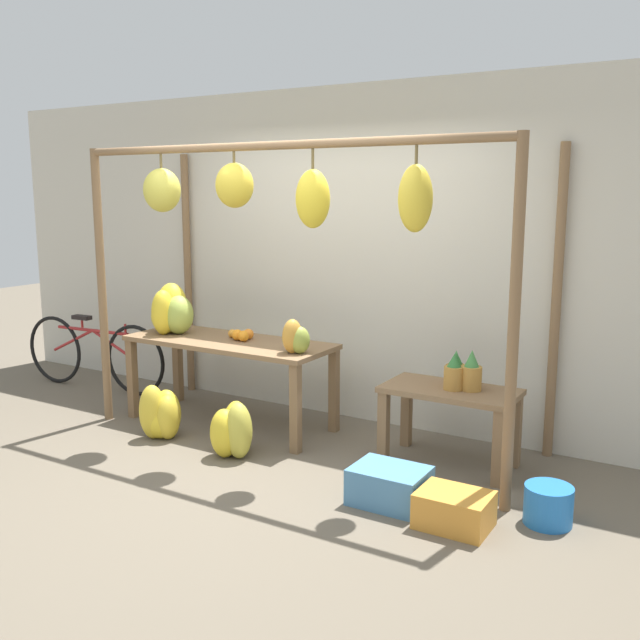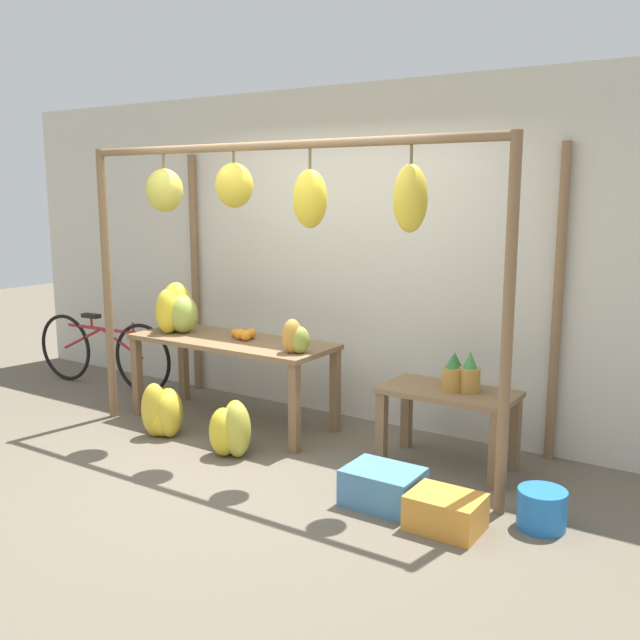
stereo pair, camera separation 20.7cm
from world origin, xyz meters
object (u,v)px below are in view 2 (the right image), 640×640
(orange_pile, at_px, (243,334))
(pineapple_cluster, at_px, (458,374))
(blue_bucket, at_px, (542,509))
(banana_pile_ground_left, at_px, (163,414))
(banana_pile_on_table, at_px, (176,311))
(fruit_crate_white, at_px, (383,487))
(parked_bicycle, at_px, (102,351))
(fruit_crate_purple, at_px, (445,512))
(banana_pile_ground_right, at_px, (232,429))
(papaya_pile, at_px, (294,338))

(orange_pile, distance_m, pineapple_cluster, 1.88)
(blue_bucket, bearing_deg, banana_pile_ground_left, -178.79)
(blue_bucket, bearing_deg, banana_pile_on_table, 172.03)
(fruit_crate_white, height_order, parked_bicycle, parked_bicycle)
(banana_pile_ground_left, relative_size, blue_bucket, 1.54)
(fruit_crate_purple, bearing_deg, fruit_crate_white, 168.53)
(banana_pile_on_table, relative_size, banana_pile_ground_left, 1.14)
(banana_pile_ground_right, height_order, papaya_pile, papaya_pile)
(banana_pile_ground_right, xyz_separation_m, blue_bucket, (2.28, 0.08, -0.08))
(fruit_crate_white, relative_size, blue_bucket, 1.63)
(orange_pile, bearing_deg, parked_bicycle, 176.40)
(papaya_pile, bearing_deg, orange_pile, 164.93)
(orange_pile, bearing_deg, fruit_crate_purple, -21.37)
(banana_pile_on_table, height_order, pineapple_cluster, banana_pile_on_table)
(orange_pile, xyz_separation_m, fruit_crate_purple, (2.20, -0.86, -0.67))
(fruit_crate_white, bearing_deg, orange_pile, 156.19)
(papaya_pile, bearing_deg, banana_pile_on_table, 175.52)
(banana_pile_on_table, height_order, blue_bucket, banana_pile_on_table)
(fruit_crate_white, bearing_deg, banana_pile_ground_left, 175.47)
(banana_pile_on_table, distance_m, parked_bicycle, 1.35)
(fruit_crate_white, distance_m, papaya_pile, 1.44)
(pineapple_cluster, xyz_separation_m, parked_bicycle, (-3.79, 0.05, -0.32))
(blue_bucket, distance_m, fruit_crate_purple, 0.57)
(parked_bicycle, xyz_separation_m, papaya_pile, (2.56, -0.29, 0.48))
(pineapple_cluster, relative_size, banana_pile_ground_right, 0.65)
(pineapple_cluster, relative_size, banana_pile_ground_left, 0.66)
(orange_pile, height_order, banana_pile_ground_left, orange_pile)
(parked_bicycle, bearing_deg, banana_pile_ground_right, -17.75)
(orange_pile, relative_size, blue_bucket, 0.89)
(pineapple_cluster, xyz_separation_m, fruit_crate_white, (-0.14, -0.84, -0.57))
(blue_bucket, bearing_deg, fruit_crate_white, -166.11)
(banana_pile_ground_right, bearing_deg, fruit_crate_white, -6.38)
(fruit_crate_purple, bearing_deg, banana_pile_ground_right, 172.31)
(banana_pile_ground_right, bearing_deg, fruit_crate_purple, -7.69)
(banana_pile_on_table, relative_size, pineapple_cluster, 1.73)
(pineapple_cluster, distance_m, fruit_crate_white, 1.02)
(fruit_crate_white, xyz_separation_m, blue_bucket, (0.93, 0.23, -0.00))
(banana_pile_ground_right, distance_m, parked_bicycle, 2.42)
(orange_pile, relative_size, fruit_crate_purple, 0.61)
(pineapple_cluster, relative_size, fruit_crate_white, 0.62)
(banana_pile_ground_right, relative_size, parked_bicycle, 0.25)
(pineapple_cluster, bearing_deg, banana_pile_on_table, -176.79)
(fruit_crate_white, relative_size, parked_bicycle, 0.27)
(blue_bucket, height_order, fruit_crate_purple, blue_bucket)
(orange_pile, distance_m, papaya_pile, 0.67)
(banana_pile_on_table, xyz_separation_m, fruit_crate_purple, (2.90, -0.79, -0.80))
(fruit_crate_white, distance_m, parked_bicycle, 3.77)
(papaya_pile, distance_m, fruit_crate_purple, 1.86)
(pineapple_cluster, bearing_deg, banana_pile_ground_left, -163.02)
(banana_pile_ground_right, height_order, fruit_crate_white, banana_pile_ground_right)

